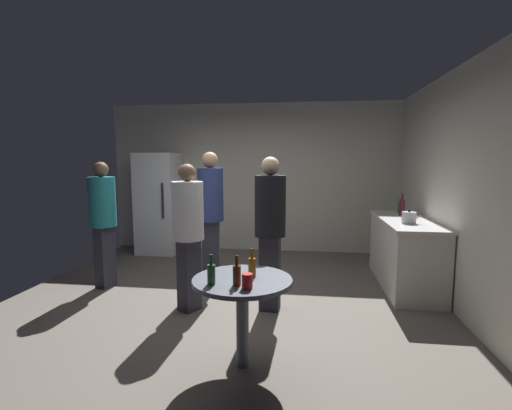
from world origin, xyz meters
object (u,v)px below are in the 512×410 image
(beer_bottle_on_counter, at_px, (400,207))
(plastic_cup_red, at_px, (247,281))
(refrigerator, at_px, (159,203))
(person_in_white_shirt, at_px, (188,226))
(wine_bottle_on_counter, at_px, (402,207))
(beer_bottle_brown, at_px, (237,274))
(beer_bottle_green, at_px, (211,273))
(foreground_table, at_px, (242,291))
(person_in_teal_shirt, at_px, (103,215))
(kettle, at_px, (409,217))
(beer_bottle_amber, at_px, (252,266))
(person_in_navy_shirt, at_px, (211,208))
(person_in_black_shirt, at_px, (270,222))

(beer_bottle_on_counter, relative_size, plastic_cup_red, 2.09)
(refrigerator, relative_size, person_in_white_shirt, 1.10)
(beer_bottle_on_counter, bearing_deg, wine_bottle_on_counter, -97.10)
(refrigerator, distance_m, beer_bottle_brown, 4.29)
(beer_bottle_brown, height_order, beer_bottle_green, same)
(foreground_table, xyz_separation_m, beer_bottle_green, (-0.21, -0.16, 0.19))
(foreground_table, bearing_deg, beer_bottle_green, -142.68)
(person_in_white_shirt, xyz_separation_m, person_in_teal_shirt, (-1.34, 0.60, 0.01))
(wine_bottle_on_counter, distance_m, person_in_white_shirt, 3.03)
(refrigerator, relative_size, wine_bottle_on_counter, 5.81)
(beer_bottle_green, distance_m, person_in_white_shirt, 1.35)
(beer_bottle_green, bearing_deg, beer_bottle_on_counter, 55.20)
(refrigerator, relative_size, kettle, 7.38)
(foreground_table, xyz_separation_m, beer_bottle_amber, (0.07, 0.06, 0.19))
(foreground_table, relative_size, person_in_teal_shirt, 0.48)
(foreground_table, bearing_deg, refrigerator, 120.95)
(beer_bottle_on_counter, distance_m, person_in_teal_shirt, 4.16)
(beer_bottle_amber, relative_size, person_in_white_shirt, 0.14)
(kettle, height_order, beer_bottle_green, kettle)
(person_in_teal_shirt, bearing_deg, foreground_table, -19.98)
(beer_bottle_on_counter, xyz_separation_m, person_in_white_shirt, (-2.65, -1.78, -0.03))
(beer_bottle_on_counter, distance_m, foreground_table, 3.41)
(refrigerator, distance_m, person_in_navy_shirt, 2.16)
(wine_bottle_on_counter, xyz_separation_m, person_in_teal_shirt, (-3.96, -0.92, -0.05))
(wine_bottle_on_counter, relative_size, plastic_cup_red, 2.82)
(beer_bottle_amber, height_order, person_in_teal_shirt, person_in_teal_shirt)
(beer_bottle_amber, xyz_separation_m, person_in_teal_shirt, (-2.19, 1.59, 0.15))
(refrigerator, height_order, person_in_teal_shirt, refrigerator)
(beer_bottle_brown, bearing_deg, refrigerator, 119.68)
(kettle, relative_size, foreground_table, 0.30)
(refrigerator, height_order, person_in_black_shirt, refrigerator)
(person_in_teal_shirt, bearing_deg, beer_bottle_brown, -22.78)
(foreground_table, bearing_deg, beer_bottle_on_counter, 56.57)
(kettle, xyz_separation_m, beer_bottle_green, (-1.97, -2.07, -0.15))
(wine_bottle_on_counter, distance_m, plastic_cup_red, 3.31)
(wine_bottle_on_counter, bearing_deg, beer_bottle_on_counter, 82.90)
(plastic_cup_red, distance_m, person_in_white_shirt, 1.54)
(wine_bottle_on_counter, relative_size, beer_bottle_on_counter, 1.35)
(beer_bottle_amber, distance_m, person_in_navy_shirt, 2.04)
(person_in_navy_shirt, bearing_deg, refrigerator, -148.16)
(person_in_navy_shirt, height_order, person_in_black_shirt, person_in_navy_shirt)
(kettle, height_order, person_in_white_shirt, person_in_white_shirt)
(beer_bottle_green, relative_size, person_in_teal_shirt, 0.14)
(person_in_white_shirt, xyz_separation_m, person_in_navy_shirt, (0.03, 0.87, 0.09))
(plastic_cup_red, height_order, person_in_white_shirt, person_in_white_shirt)
(beer_bottle_brown, xyz_separation_m, person_in_teal_shirt, (-2.11, 1.82, 0.15))
(beer_bottle_green, bearing_deg, person_in_navy_shirt, 104.50)
(refrigerator, xyz_separation_m, person_in_white_shirt, (1.36, -2.51, 0.05))
(beer_bottle_on_counter, relative_size, person_in_teal_shirt, 0.14)
(beer_bottle_on_counter, xyz_separation_m, person_in_navy_shirt, (-2.62, -0.91, 0.06))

